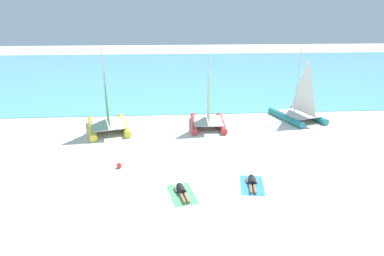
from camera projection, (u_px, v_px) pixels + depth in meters
name	position (u px, v px, depth m)	size (l,w,h in m)	color
ground_plane	(188.00, 122.00, 24.31)	(120.00, 120.00, 0.00)	silver
ocean_water	(179.00, 71.00, 44.70)	(120.00, 40.00, 0.05)	#5BB2C1
sailboat_red	(208.00, 117.00, 23.04)	(2.62, 3.93, 4.99)	#CC3838
sailboat_teal	(299.00, 110.00, 24.59)	(3.63, 4.64, 5.32)	teal
sailboat_yellow	(108.00, 120.00, 22.25)	(3.62, 4.70, 5.44)	yellow
towel_left	(182.00, 194.00, 14.64)	(1.10, 1.90, 0.01)	#4CB266
sunbather_left	(182.00, 191.00, 14.66)	(0.71, 1.56, 0.30)	black
towel_right	(252.00, 185.00, 15.40)	(1.10, 1.90, 0.01)	#338CD8
sunbather_right	(252.00, 182.00, 15.42)	(0.67, 1.56, 0.30)	black
beach_ball	(119.00, 165.00, 17.08)	(0.29, 0.29, 0.29)	red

